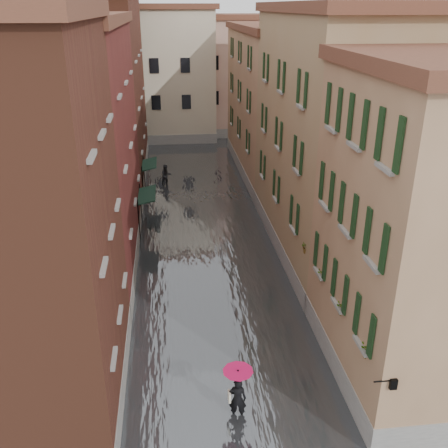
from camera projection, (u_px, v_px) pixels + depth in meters
ground at (225, 349)px, 21.06m from camera, size 120.00×120.00×0.00m
floodwater at (202, 224)px, 32.85m from camera, size 10.00×60.00×0.20m
building_left_near at (14, 238)px, 15.91m from camera, size 6.00×8.00×13.00m
building_left_mid at (72, 153)px, 26.02m from camera, size 6.00×14.00×12.50m
building_left_far at (102, 93)px, 39.36m from camera, size 6.00×16.00×14.00m
building_right_near at (427, 238)px, 17.66m from camera, size 6.00×8.00×11.50m
building_right_mid at (333, 141)px, 27.36m from camera, size 6.00×14.00×13.00m
building_right_far at (275, 105)px, 41.31m from camera, size 6.00×16.00×11.50m
building_end_cream at (156, 76)px, 52.71m from camera, size 12.00×9.00×13.00m
building_end_pink at (237, 77)px, 55.67m from camera, size 10.00×9.00×12.00m
awning_near at (146, 196)px, 30.97m from camera, size 1.09×2.97×2.80m
awning_far at (149, 165)px, 36.96m from camera, size 1.09×2.88×2.80m
wall_lantern at (392, 383)px, 14.85m from camera, size 0.71×0.22×0.35m
window_planters at (334, 283)px, 19.21m from camera, size 0.59×8.28×0.84m
pedestrian_main at (238, 389)px, 17.05m from camera, size 1.05×1.05×2.06m
pedestrian_far at (166, 176)px, 39.64m from camera, size 1.06×0.95×1.79m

